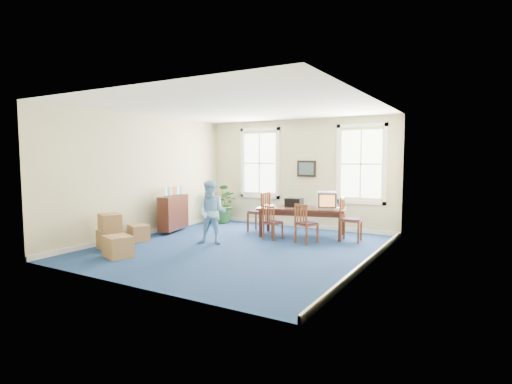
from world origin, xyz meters
The scene contains 25 objects.
floor centered at (0.00, 0.00, 0.00)m, with size 6.50×6.50×0.00m, color navy.
ceiling centered at (0.00, 0.00, 3.20)m, with size 6.50×6.50×0.00m, color white.
wall_back centered at (0.00, 3.25, 1.60)m, with size 6.50×6.50×0.00m, color #C4BB8E.
wall_front centered at (0.00, -3.25, 1.60)m, with size 6.50×6.50×0.00m, color #C4BB8E.
wall_left centered at (-3.00, 0.00, 1.60)m, with size 6.50×6.50×0.00m, color #C4BB8E.
wall_right centered at (3.00, 0.00, 1.60)m, with size 6.50×6.50×0.00m, color #C4BB8E.
baseboard_back centered at (0.00, 3.22, 0.06)m, with size 6.00×0.04×0.12m, color white.
baseboard_left centered at (-2.97, 0.00, 0.06)m, with size 0.04×6.50×0.12m, color white.
baseboard_right centered at (2.97, 0.00, 0.06)m, with size 0.04×6.50×0.12m, color white.
window_left centered at (-1.30, 3.23, 1.90)m, with size 1.40×0.12×2.20m, color white, non-canonical shape.
window_right centered at (1.90, 3.23, 1.90)m, with size 1.40×0.12×2.20m, color white, non-canonical shape.
wall_picture centered at (0.30, 3.20, 1.75)m, with size 0.58×0.06×0.48m, color black, non-canonical shape.
conference_table centered at (0.71, 1.97, 0.38)m, with size 2.25×1.02×0.77m, color #421D16, non-canonical shape.
crt_tv centered at (1.37, 2.02, 0.99)m, with size 0.48×0.53×0.44m, color #B7B7BC, non-canonical shape.
game_console centered at (1.68, 1.97, 0.79)m, with size 0.17×0.22×0.05m, color white.
equipment_bag centered at (0.45, 2.02, 0.88)m, with size 0.45×0.29×0.22m, color black.
chair_near_left centered at (0.25, 1.21, 0.44)m, with size 0.39×0.39×0.88m, color brown, non-canonical shape.
chair_near_right centered at (1.17, 1.21, 0.49)m, with size 0.44×0.44×0.97m, color brown, non-canonical shape.
chair_end_left centered at (-0.62, 1.97, 0.56)m, with size 0.50×0.50×1.12m, color brown, non-canonical shape.
chair_end_right centered at (2.04, 1.97, 0.55)m, with size 0.49×0.49×1.10m, color brown, non-canonical shape.
man centered at (-0.75, -0.03, 0.77)m, with size 0.75×0.58×1.54m, color #87BAE9.
credenza centered at (-2.64, 0.70, 0.47)m, with size 0.34×1.20×0.94m, color #421D16.
brochure_rack centered at (-2.62, 0.70, 1.08)m, with size 0.11×0.61×0.27m, color #99999E, non-canonical shape.
potted_plant centered at (-2.33, 2.66, 0.63)m, with size 1.13×0.98×1.26m, color #1D491D.
cardboard_boxes centered at (-2.25, -1.50, 0.42)m, with size 1.48×1.48×0.85m, color #9E7045, non-canonical shape.
Camera 1 is at (4.93, -7.68, 2.09)m, focal length 28.00 mm.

